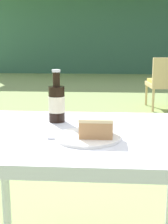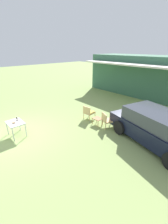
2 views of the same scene
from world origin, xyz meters
The scene contains 10 objects.
ground_plane centered at (0.00, 0.00, 0.00)m, with size 60.00×60.00×0.00m, color #8CA35B.
cabin_building centered at (0.34, 10.95, 1.65)m, with size 9.09×4.43×3.27m.
parked_car centered at (4.63, 4.25, 0.69)m, with size 4.61×2.79×1.42m.
wicker_chair_cushioned centered at (1.00, 3.76, 0.44)m, with size 0.56×0.59×0.80m.
wicker_chair_plain centered at (2.35, 3.74, 0.44)m, with size 0.70×0.72×0.80m.
garden_side_table centered at (1.81, 3.63, 0.32)m, with size 0.47×0.41×0.36m.
patio_table centered at (0.00, 0.00, 0.62)m, with size 0.86×0.65×0.70m.
cake_on_plate centered at (0.04, -0.08, 0.72)m, with size 0.22×0.22×0.07m.
cola_bottle_near centered at (-0.11, 0.14, 0.77)m, with size 0.07×0.07×0.21m.
fork centered at (-0.01, -0.09, 0.70)m, with size 0.19×0.01×0.01m.
Camera 2 is at (6.65, -1.81, 3.84)m, focal length 24.00 mm.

